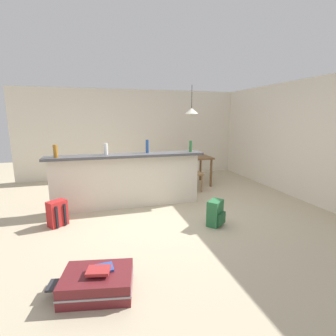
{
  "coord_description": "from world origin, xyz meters",
  "views": [
    {
      "loc": [
        -1.1,
        -4.35,
        1.74
      ],
      "look_at": [
        0.23,
        0.45,
        0.72
      ],
      "focal_mm": 26.83,
      "sensor_mm": 36.0,
      "label": 1
    }
  ],
  "objects": [
    {
      "name": "wall_back",
      "position": [
        0.0,
        3.05,
        1.25
      ],
      "size": [
        6.6,
        0.1,
        2.5
      ],
      "primitive_type": "cube",
      "color": "silver",
      "rests_on": "ground_plane"
    },
    {
      "name": "bar_countertop",
      "position": [
        -0.59,
        0.39,
        1.02
      ],
      "size": [
        2.96,
        0.4,
        0.05
      ],
      "primitive_type": "cube",
      "color": "#4C4C51",
      "rests_on": "partition_half_wall"
    },
    {
      "name": "backpack_green",
      "position": [
        0.67,
        -0.87,
        0.2
      ],
      "size": [
        0.34,
        0.34,
        0.42
      ],
      "color": "#286B3D",
      "rests_on": "ground_plane"
    },
    {
      "name": "bottle_blue",
      "position": [
        -0.18,
        0.47,
        1.17
      ],
      "size": [
        0.06,
        0.06,
        0.26
      ],
      "primitive_type": "cylinder",
      "color": "#284C89",
      "rests_on": "bar_countertop"
    },
    {
      "name": "wall_right",
      "position": [
        3.05,
        0.3,
        1.25
      ],
      "size": [
        0.1,
        6.0,
        2.5
      ],
      "primitive_type": "cube",
      "color": "silver",
      "rests_on": "ground_plane"
    },
    {
      "name": "partition_half_wall",
      "position": [
        -0.59,
        0.39,
        0.5
      ],
      "size": [
        2.8,
        0.2,
        0.99
      ],
      "primitive_type": "cube",
      "color": "silver",
      "rests_on": "ground_plane"
    },
    {
      "name": "bottle_white",
      "position": [
        -0.97,
        0.4,
        1.15
      ],
      "size": [
        0.07,
        0.07,
        0.22
      ],
      "primitive_type": "cylinder",
      "color": "silver",
      "rests_on": "bar_countertop"
    },
    {
      "name": "dining_table",
      "position": [
        1.11,
        1.63,
        0.65
      ],
      "size": [
        1.1,
        0.8,
        0.74
      ],
      "color": "brown",
      "rests_on": "ground_plane"
    },
    {
      "name": "book_stack",
      "position": [
        -1.15,
        -2.01,
        0.25
      ],
      "size": [
        0.28,
        0.27,
        0.06
      ],
      "color": "#334C99",
      "rests_on": "suitcase_flat_maroon"
    },
    {
      "name": "pendant_lamp",
      "position": [
        1.17,
        1.63,
        1.88
      ],
      "size": [
        0.34,
        0.34,
        0.73
      ],
      "color": "black"
    },
    {
      "name": "bottle_amber",
      "position": [
        -1.83,
        0.33,
        1.16
      ],
      "size": [
        0.07,
        0.07,
        0.22
      ],
      "primitive_type": "cylinder",
      "color": "#9E661E",
      "rests_on": "bar_countertop"
    },
    {
      "name": "suitcase_flat_maroon",
      "position": [
        -1.19,
        -2.01,
        0.11
      ],
      "size": [
        0.87,
        0.61,
        0.22
      ],
      "color": "maroon",
      "rests_on": "ground_plane"
    },
    {
      "name": "backpack_red",
      "position": [
        -1.81,
        -0.19,
        0.2
      ],
      "size": [
        0.34,
        0.34,
        0.42
      ],
      "color": "red",
      "rests_on": "ground_plane"
    },
    {
      "name": "bottle_green",
      "position": [
        0.68,
        0.36,
        1.16
      ],
      "size": [
        0.06,
        0.06,
        0.23
      ],
      "primitive_type": "cylinder",
      "color": "#2D6B38",
      "rests_on": "bar_countertop"
    },
    {
      "name": "dining_chair_near_partition",
      "position": [
        1.01,
        1.13,
        0.52
      ],
      "size": [
        0.43,
        0.43,
        0.93
      ],
      "color": "#9E754C",
      "rests_on": "ground_plane"
    },
    {
      "name": "ground_plane",
      "position": [
        0.0,
        0.0,
        -0.03
      ],
      "size": [
        13.0,
        13.0,
        0.05
      ],
      "primitive_type": "cube",
      "color": "#BCAD8E"
    }
  ]
}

